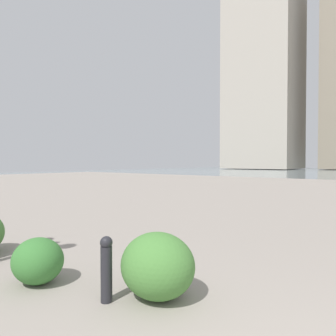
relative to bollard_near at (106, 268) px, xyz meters
The scene contains 4 objects.
building_annex 68.78m from the bollard_near, 70.48° to the right, with size 13.98×13.16×37.58m.
bollard_near is the anchor object (origin of this frame).
shrub_round 0.53m from the bollard_near, 132.51° to the right, with size 0.82×0.74×0.70m.
shrub_wide 1.03m from the bollard_near, 10.68° to the left, with size 0.64×0.58×0.54m.
Camera 1 is at (0.35, 1.08, 1.45)m, focal length 32.55 mm.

